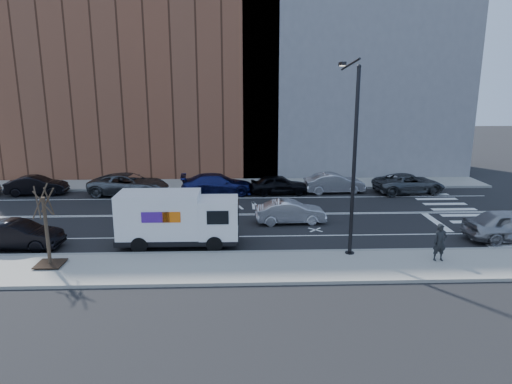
{
  "coord_description": "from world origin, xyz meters",
  "views": [
    {
      "loc": [
        1.64,
        -28.15,
        8.25
      ],
      "look_at": [
        2.71,
        0.35,
        1.4
      ],
      "focal_mm": 32.0,
      "sensor_mm": 36.0,
      "label": 1
    }
  ],
  "objects": [
    {
      "name": "ground",
      "position": [
        0.0,
        0.0,
        0.0
      ],
      "size": [
        120.0,
        120.0,
        0.0
      ],
      "primitive_type": "plane",
      "color": "black",
      "rests_on": "ground"
    },
    {
      "name": "curb_far",
      "position": [
        0.0,
        7.0,
        0.08
      ],
      "size": [
        44.0,
        0.25,
        0.17
      ],
      "primitive_type": "cube",
      "color": "gray",
      "rests_on": "ground"
    },
    {
      "name": "bldg_concrete",
      "position": [
        12.0,
        15.6,
        13.0
      ],
      "size": [
        20.0,
        10.0,
        26.0
      ],
      "primitive_type": "cube",
      "color": "slate",
      "rests_on": "ground"
    },
    {
      "name": "far_parked_e",
      "position": [
        4.65,
        5.48,
        0.74
      ],
      "size": [
        4.41,
        1.92,
        1.48
      ],
      "primitive_type": "imported",
      "rotation": [
        0.0,
        0.0,
        1.61
      ],
      "color": "black",
      "rests_on": "ground"
    },
    {
      "name": "pedestrian",
      "position": [
        10.94,
        -8.47,
        1.04
      ],
      "size": [
        0.68,
        0.48,
        1.77
      ],
      "primitive_type": "imported",
      "rotation": [
        0.0,
        0.0,
        0.08
      ],
      "color": "black",
      "rests_on": "sidewalk_near"
    },
    {
      "name": "fedex_van",
      "position": [
        -1.56,
        -5.6,
        1.49
      ],
      "size": [
        6.23,
        2.26,
        2.84
      ],
      "rotation": [
        0.0,
        0.0,
        -0.01
      ],
      "color": "black",
      "rests_on": "ground"
    },
    {
      "name": "near_parked_front",
      "position": [
        16.15,
        -5.45,
        0.84
      ],
      "size": [
        4.99,
        2.17,
        1.68
      ],
      "primitive_type": "imported",
      "rotation": [
        0.0,
        0.0,
        1.61
      ],
      "color": "#98989C",
      "rests_on": "ground"
    },
    {
      "name": "curb_near",
      "position": [
        0.0,
        -7.0,
        0.08
      ],
      "size": [
        44.0,
        0.25,
        0.17
      ],
      "primitive_type": "cube",
      "color": "gray",
      "rests_on": "ground"
    },
    {
      "name": "driving_sedan",
      "position": [
        4.7,
        -1.89,
        0.69
      ],
      "size": [
        4.24,
        1.65,
        1.38
      ],
      "primitive_type": "imported",
      "rotation": [
        0.0,
        0.0,
        1.62
      ],
      "color": "#BBBBC0",
      "rests_on": "ground"
    },
    {
      "name": "crosswalk",
      "position": [
        16.0,
        0.0,
        0.0
      ],
      "size": [
        3.0,
        14.0,
        0.01
      ],
      "primitive_type": null,
      "color": "white",
      "rests_on": "ground"
    },
    {
      "name": "sidewalk_near",
      "position": [
        0.0,
        -8.8,
        0.07
      ],
      "size": [
        44.0,
        3.6,
        0.15
      ],
      "primitive_type": "cube",
      "color": "gray",
      "rests_on": "ground"
    },
    {
      "name": "far_parked_f",
      "position": [
        8.92,
        5.72,
        0.76
      ],
      "size": [
        4.7,
        1.95,
        1.51
      ],
      "primitive_type": "imported",
      "rotation": [
        0.0,
        0.0,
        1.65
      ],
      "color": "#A6A5AA",
      "rests_on": "ground"
    },
    {
      "name": "streetlight",
      "position": [
        7.0,
        -6.91,
        5.08
      ],
      "size": [
        0.44,
        4.02,
        9.34
      ],
      "color": "black",
      "rests_on": "ground"
    },
    {
      "name": "street_tree",
      "position": [
        -7.0,
        -8.4,
        1.45
      ],
      "size": [
        1.2,
        1.2,
        3.75
      ],
      "color": "black",
      "rests_on": "ground"
    },
    {
      "name": "far_parked_b",
      "position": [
        -13.6,
        5.9,
        0.72
      ],
      "size": [
        4.45,
        1.83,
        1.44
      ],
      "primitive_type": "imported",
      "rotation": [
        0.0,
        0.0,
        1.64
      ],
      "color": "black",
      "rests_on": "ground"
    },
    {
      "name": "far_parked_g",
      "position": [
        14.62,
        5.46,
        0.75
      ],
      "size": [
        5.64,
        3.15,
        1.49
      ],
      "primitive_type": "imported",
      "rotation": [
        0.0,
        0.0,
        1.7
      ],
      "color": "#45484C",
      "rests_on": "ground"
    },
    {
      "name": "near_parked_rear_a",
      "position": [
        -9.65,
        -5.75,
        0.72
      ],
      "size": [
        4.46,
        1.73,
        1.45
      ],
      "primitive_type": "imported",
      "rotation": [
        0.0,
        0.0,
        1.52
      ],
      "color": "black",
      "rests_on": "ground"
    },
    {
      "name": "bldg_brick",
      "position": [
        -8.0,
        15.6,
        11.0
      ],
      "size": [
        26.0,
        10.0,
        22.0
      ],
      "primitive_type": "cube",
      "color": "brown",
      "rests_on": "ground"
    },
    {
      "name": "sidewalk_far",
      "position": [
        0.0,
        8.8,
        0.07
      ],
      "size": [
        44.0,
        3.6,
        0.15
      ],
      "primitive_type": "cube",
      "color": "gray",
      "rests_on": "ground"
    },
    {
      "name": "far_parked_c",
      "position": [
        -6.65,
        5.62,
        0.82
      ],
      "size": [
        6.14,
        3.34,
        1.63
      ],
      "primitive_type": "imported",
      "rotation": [
        0.0,
        0.0,
        1.46
      ],
      "color": "#4F5357",
      "rests_on": "ground"
    },
    {
      "name": "road_markings",
      "position": [
        0.0,
        0.0,
        0.0
      ],
      "size": [
        40.0,
        8.6,
        0.01
      ],
      "primitive_type": null,
      "color": "white",
      "rests_on": "ground"
    },
    {
      "name": "far_parked_d",
      "position": [
        -0.0,
        5.53,
        0.79
      ],
      "size": [
        5.63,
        2.66,
        1.58
      ],
      "primitive_type": "imported",
      "rotation": [
        0.0,
        0.0,
        1.65
      ],
      "color": "navy",
      "rests_on": "ground"
    }
  ]
}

